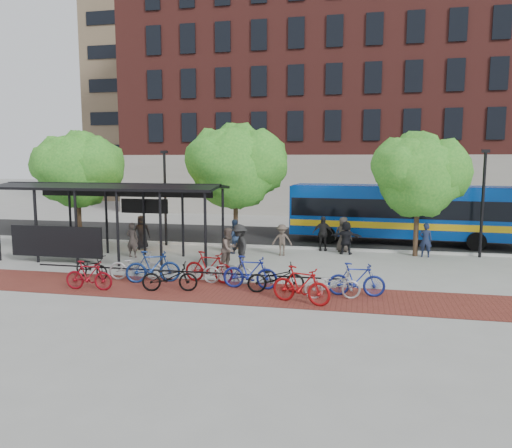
% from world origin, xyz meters
% --- Properties ---
extents(ground, '(160.00, 160.00, 0.00)m').
position_xyz_m(ground, '(0.00, 0.00, 0.00)').
color(ground, '#9E9E99').
rests_on(ground, ground).
extents(asphalt_street, '(160.00, 8.00, 0.01)m').
position_xyz_m(asphalt_street, '(0.00, 8.00, 0.01)').
color(asphalt_street, black).
rests_on(asphalt_street, ground).
extents(curb, '(160.00, 0.25, 0.12)m').
position_xyz_m(curb, '(0.00, 4.00, 0.06)').
color(curb, '#B7B7B2').
rests_on(curb, ground).
extents(brick_strip, '(24.00, 3.00, 0.01)m').
position_xyz_m(brick_strip, '(-2.00, -5.00, 0.00)').
color(brick_strip, maroon).
rests_on(brick_strip, ground).
extents(bike_rack_rail, '(12.00, 0.05, 0.95)m').
position_xyz_m(bike_rack_rail, '(-3.30, -4.10, 0.00)').
color(bike_rack_rail, black).
rests_on(bike_rack_rail, ground).
extents(building_brick, '(55.00, 14.00, 20.00)m').
position_xyz_m(building_brick, '(10.00, 26.00, 10.00)').
color(building_brick, maroon).
rests_on(building_brick, ground).
extents(building_tower, '(22.00, 22.00, 30.00)m').
position_xyz_m(building_tower, '(-16.00, 40.00, 15.00)').
color(building_tower, '#7A664C').
rests_on(building_tower, ground).
extents(bus_shelter, '(10.60, 3.07, 3.60)m').
position_xyz_m(bus_shelter, '(-8.13, -0.48, 3.00)').
color(bus_shelter, black).
rests_on(bus_shelter, ground).
extents(tree_a, '(4.90, 4.00, 6.18)m').
position_xyz_m(tree_a, '(-11.91, 3.35, 4.24)').
color(tree_a, '#382619').
rests_on(tree_a, ground).
extents(tree_b, '(5.15, 4.20, 6.47)m').
position_xyz_m(tree_b, '(-2.90, 3.35, 4.46)').
color(tree_b, '#382619').
rests_on(tree_b, ground).
extents(tree_c, '(4.66, 3.80, 5.92)m').
position_xyz_m(tree_c, '(6.09, 3.35, 4.05)').
color(tree_c, '#382619').
rests_on(tree_c, ground).
extents(lamp_post_left, '(0.35, 0.20, 5.12)m').
position_xyz_m(lamp_post_left, '(-7.00, 3.60, 2.75)').
color(lamp_post_left, black).
rests_on(lamp_post_left, ground).
extents(lamp_post_right, '(0.35, 0.20, 5.12)m').
position_xyz_m(lamp_post_right, '(9.00, 3.60, 2.75)').
color(lamp_post_right, black).
rests_on(lamp_post_right, ground).
extents(bus, '(12.11, 3.46, 3.23)m').
position_xyz_m(bus, '(5.47, 6.91, 1.85)').
color(bus, '#083A9F').
rests_on(bus, ground).
extents(bike_0, '(1.86, 1.14, 0.92)m').
position_xyz_m(bike_0, '(-7.00, -4.10, 0.46)').
color(bike_0, black).
rests_on(bike_0, ground).
extents(bike_1, '(1.81, 0.59, 1.07)m').
position_xyz_m(bike_1, '(-6.14, -5.77, 0.54)').
color(bike_1, maroon).
rests_on(bike_1, ground).
extents(bike_2, '(2.19, 1.13, 1.10)m').
position_xyz_m(bike_2, '(-5.17, -3.98, 0.55)').
color(bike_2, '#9FA0A2').
rests_on(bike_2, ground).
extents(bike_3, '(2.13, 1.26, 1.24)m').
position_xyz_m(bike_3, '(-4.33, -4.27, 0.62)').
color(bike_3, navy).
rests_on(bike_3, ground).
extents(bike_4, '(2.08, 1.09, 1.04)m').
position_xyz_m(bike_4, '(-3.23, -5.31, 0.52)').
color(bike_4, black).
rests_on(bike_4, ground).
extents(bike_5, '(2.05, 0.81, 1.20)m').
position_xyz_m(bike_5, '(-2.24, -3.81, 0.60)').
color(bike_5, maroon).
rests_on(bike_5, ground).
extents(bike_6, '(1.99, 0.86, 1.02)m').
position_xyz_m(bike_6, '(-1.48, -3.85, 0.51)').
color(bike_6, '#9B9B9E').
rests_on(bike_6, ground).
extents(bike_7, '(2.04, 0.61, 1.22)m').
position_xyz_m(bike_7, '(-0.51, -4.39, 0.61)').
color(bike_7, navy).
rests_on(bike_7, ground).
extents(bike_8, '(2.11, 1.11, 1.06)m').
position_xyz_m(bike_8, '(0.50, -4.70, 0.53)').
color(bike_8, black).
rests_on(bike_8, ground).
extents(bike_9, '(2.13, 1.19, 1.24)m').
position_xyz_m(bike_9, '(1.53, -5.88, 0.62)').
color(bike_9, '#9F0E10').
rests_on(bike_9, ground).
extents(bike_10, '(2.00, 1.05, 1.00)m').
position_xyz_m(bike_10, '(2.50, -5.10, 0.50)').
color(bike_10, '#A2A2A5').
rests_on(bike_10, ground).
extents(bike_11, '(1.97, 0.63, 1.17)m').
position_xyz_m(bike_11, '(3.28, -4.60, 0.59)').
color(bike_11, navy).
rests_on(bike_11, ground).
extents(pedestrian_0, '(1.03, 0.92, 1.77)m').
position_xyz_m(pedestrian_0, '(-7.82, 2.28, 0.88)').
color(pedestrian_0, black).
rests_on(pedestrian_0, ground).
extents(pedestrian_1, '(0.66, 0.47, 1.68)m').
position_xyz_m(pedestrian_1, '(-7.30, 0.14, 0.84)').
color(pedestrian_1, '#443A36').
rests_on(pedestrian_1, ground).
extents(pedestrian_2, '(1.04, 1.00, 1.70)m').
position_xyz_m(pedestrian_2, '(-2.80, 2.15, 0.85)').
color(pedestrian_2, navy).
rests_on(pedestrian_2, ground).
extents(pedestrian_3, '(1.03, 0.64, 1.53)m').
position_xyz_m(pedestrian_3, '(-0.36, 2.04, 0.77)').
color(pedestrian_3, brown).
rests_on(pedestrian_3, ground).
extents(pedestrian_4, '(1.08, 0.55, 1.78)m').
position_xyz_m(pedestrian_4, '(1.47, 3.80, 0.89)').
color(pedestrian_4, black).
rests_on(pedestrian_4, ground).
extents(pedestrian_5, '(1.53, 0.49, 1.65)m').
position_xyz_m(pedestrian_5, '(2.68, 3.06, 0.82)').
color(pedestrian_5, black).
rests_on(pedestrian_5, ground).
extents(pedestrian_6, '(0.93, 0.65, 1.79)m').
position_xyz_m(pedestrian_6, '(2.52, 3.66, 0.89)').
color(pedestrian_6, '#3C3530').
rests_on(pedestrian_6, ground).
extents(pedestrian_7, '(0.63, 0.44, 1.64)m').
position_xyz_m(pedestrian_7, '(6.43, 3.11, 0.82)').
color(pedestrian_7, '#1B2440').
rests_on(pedestrian_7, ground).
extents(pedestrian_8, '(0.98, 1.08, 1.81)m').
position_xyz_m(pedestrian_8, '(-2.07, -1.50, 0.90)').
color(pedestrian_8, brown).
rests_on(pedestrian_8, ground).
extents(pedestrian_9, '(1.29, 1.44, 1.93)m').
position_xyz_m(pedestrian_9, '(-1.67, -1.26, 0.97)').
color(pedestrian_9, black).
rests_on(pedestrian_9, ground).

